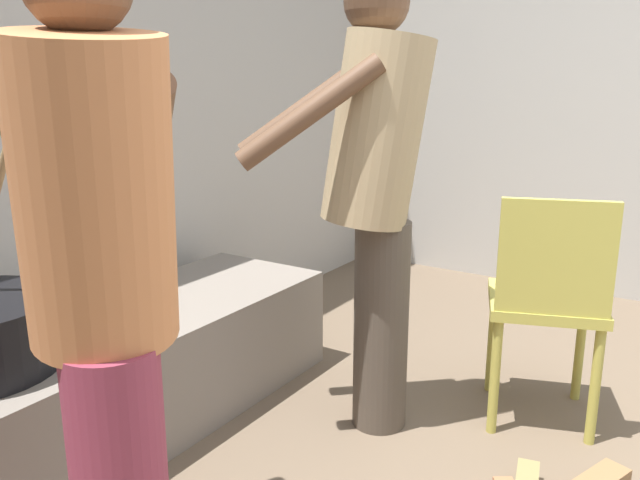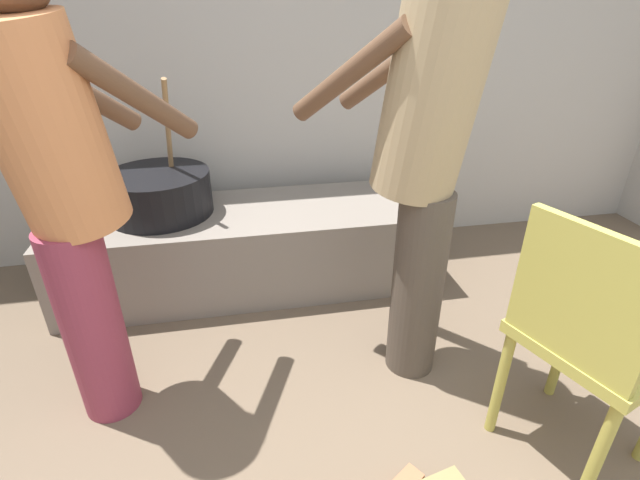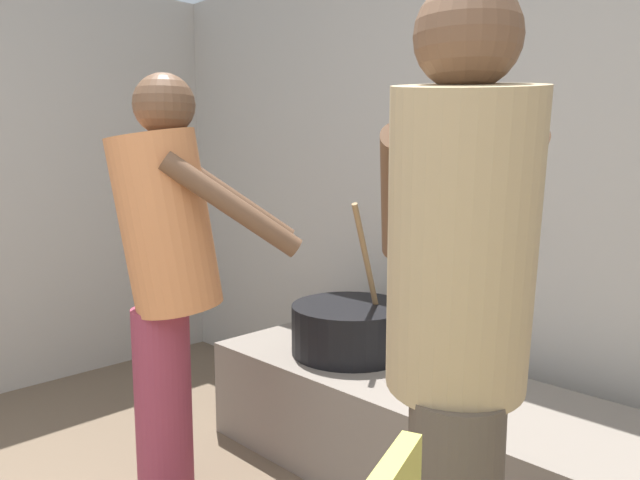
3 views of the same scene
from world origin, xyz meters
name	(u,v)px [view 1 (image 1 of 3)]	position (x,y,z in m)	size (l,w,h in m)	color
block_enclosure_rear	(54,117)	(0.00, 2.51, 1.12)	(5.20, 0.20, 2.23)	#ADA8A0
hearth_ledge	(108,381)	(-0.25, 1.99, 0.21)	(1.93, 0.60, 0.43)	slate
cook_in_orange_shirt	(102,278)	(-0.82, 1.23, 0.88)	(0.64, 0.71, 1.55)	#8C3347
cook_in_tan_shirt	(375,181)	(0.34, 1.24, 0.93)	(0.66, 0.72, 1.62)	#4C4238
chair_olive	(547,299)	(0.68, 0.71, 0.49)	(0.51, 0.51, 0.88)	#B2A847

